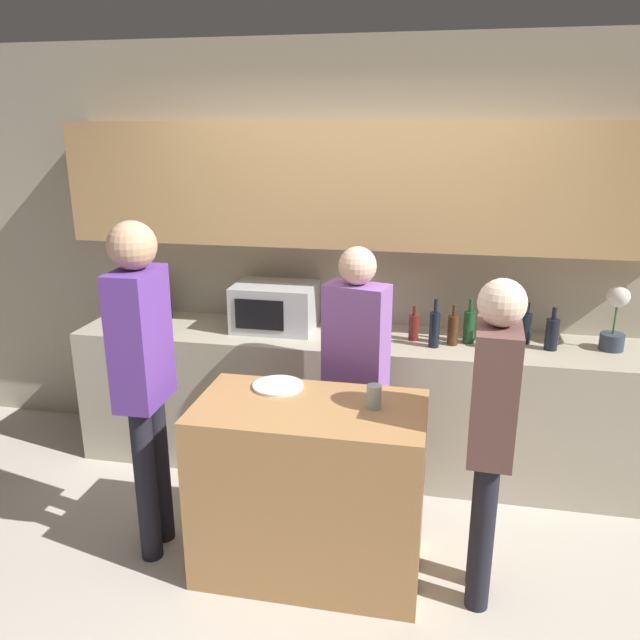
% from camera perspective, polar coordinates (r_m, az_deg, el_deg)
% --- Properties ---
extents(ground_plane, '(14.00, 14.00, 0.00)m').
position_cam_1_polar(ground_plane, '(3.21, -1.00, -25.18)').
color(ground_plane, beige).
extents(back_wall, '(6.40, 0.40, 2.70)m').
position_cam_1_polar(back_wall, '(4.06, 3.91, 8.30)').
color(back_wall, '#B2A893').
rests_on(back_wall, ground_plane).
extents(back_counter, '(3.60, 0.62, 0.90)m').
position_cam_1_polar(back_counter, '(4.11, 3.10, -7.44)').
color(back_counter, '#B7AD99').
rests_on(back_counter, ground_plane).
extents(kitchen_island, '(1.11, 0.61, 0.90)m').
position_cam_1_polar(kitchen_island, '(3.21, -0.90, -15.11)').
color(kitchen_island, '#B27F4C').
rests_on(kitchen_island, ground_plane).
extents(microwave, '(0.52, 0.39, 0.30)m').
position_cam_1_polar(microwave, '(4.06, -4.14, 1.21)').
color(microwave, '#B7BABC').
rests_on(microwave, back_counter).
extents(toaster, '(0.26, 0.16, 0.18)m').
position_cam_1_polar(toaster, '(4.39, -15.37, 1.06)').
color(toaster, black).
rests_on(toaster, back_counter).
extents(potted_plant, '(0.14, 0.14, 0.40)m').
position_cam_1_polar(potted_plant, '(4.04, 25.38, 0.18)').
color(potted_plant, '#333D4C').
rests_on(potted_plant, back_counter).
extents(bottle_0, '(0.06, 0.06, 0.22)m').
position_cam_1_polar(bottle_0, '(3.90, 8.56, -0.63)').
color(bottle_0, maroon).
rests_on(bottle_0, back_counter).
extents(bottle_1, '(0.06, 0.06, 0.30)m').
position_cam_1_polar(bottle_1, '(3.79, 10.42, -0.80)').
color(bottle_1, black).
rests_on(bottle_1, back_counter).
extents(bottle_2, '(0.07, 0.07, 0.25)m').
position_cam_1_polar(bottle_2, '(3.85, 12.06, -0.86)').
color(bottle_2, '#472814').
rests_on(bottle_2, back_counter).
extents(bottle_3, '(0.07, 0.07, 0.28)m').
position_cam_1_polar(bottle_3, '(3.91, 13.49, -0.55)').
color(bottle_3, '#194723').
rests_on(bottle_3, back_counter).
extents(bottle_4, '(0.07, 0.07, 0.30)m').
position_cam_1_polar(bottle_4, '(3.97, 15.41, -0.31)').
color(bottle_4, maroon).
rests_on(bottle_4, back_counter).
extents(bottle_5, '(0.08, 0.08, 0.29)m').
position_cam_1_polar(bottle_5, '(3.84, 17.05, -1.10)').
color(bottle_5, silver).
rests_on(bottle_5, back_counter).
extents(bottle_6, '(0.07, 0.07, 0.26)m').
position_cam_1_polar(bottle_6, '(4.00, 18.31, -0.67)').
color(bottle_6, black).
rests_on(bottle_6, back_counter).
extents(bottle_7, '(0.08, 0.08, 0.26)m').
position_cam_1_polar(bottle_7, '(3.93, 20.44, -1.17)').
color(bottle_7, black).
rests_on(bottle_7, back_counter).
extents(plate_on_island, '(0.26, 0.26, 0.01)m').
position_cam_1_polar(plate_on_island, '(3.19, -3.86, -6.02)').
color(plate_on_island, white).
rests_on(plate_on_island, kitchen_island).
extents(cup_0, '(0.07, 0.07, 0.11)m').
position_cam_1_polar(cup_0, '(2.95, 4.95, -7.00)').
color(cup_0, '#9DB4A5').
rests_on(cup_0, kitchen_island).
extents(person_left, '(0.21, 0.35, 1.57)m').
position_cam_1_polar(person_left, '(2.89, 15.42, -8.84)').
color(person_left, black).
rests_on(person_left, ground_plane).
extents(person_center, '(0.38, 0.27, 1.56)m').
position_cam_1_polar(person_center, '(3.47, 3.29, -3.76)').
color(person_center, black).
rests_on(person_center, ground_plane).
extents(person_right, '(0.23, 0.34, 1.76)m').
position_cam_1_polar(person_right, '(3.18, -15.91, -3.86)').
color(person_right, black).
rests_on(person_right, ground_plane).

